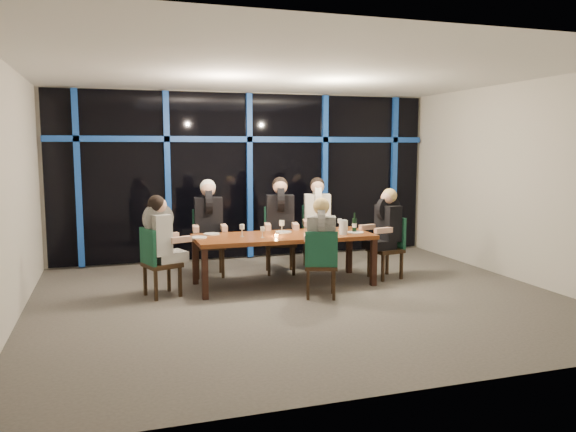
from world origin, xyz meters
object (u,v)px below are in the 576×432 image
Objects in this scene: dining_table at (284,239)px; chair_far_left at (209,239)px; chair_far_right at (317,233)px; diner_end_right at (386,220)px; chair_near_mid at (321,261)px; diner_far_mid at (280,211)px; chair_end_left at (156,259)px; wine_bottle at (354,225)px; diner_far_right at (317,209)px; water_pitcher at (343,227)px; diner_end_left at (161,231)px; diner_far_left at (209,214)px; diner_near_mid at (321,233)px; chair_end_right at (390,244)px; chair_far_mid at (280,236)px.

chair_far_left reaches higher than dining_table.
chair_far_right is 1.38m from diner_end_right.
diner_end_right is at bearing -130.53° from chair_near_mid.
dining_table is 2.53× the size of diner_far_mid.
chair_end_left is 2.94m from wine_bottle.
wine_bottle is (0.18, -1.10, -0.12)m from diner_far_right.
water_pitcher is at bearing -29.40° from chair_far_left.
diner_far_mid is 4.81× the size of water_pitcher.
diner_end_left is (-1.77, -0.10, 0.22)m from dining_table.
chair_far_right is 1.09× the size of chair_end_left.
diner_far_left is 2.10m from diner_near_mid.
diner_far_left reaches higher than chair_end_left.
diner_far_left is at bearing -175.26° from diner_far_mid.
diner_far_left is at bearing 136.21° from dining_table.
diner_far_left is at bearing -90.00° from chair_far_left.
wine_bottle is at bearing -23.59° from chair_far_left.
diner_end_left is (-0.83, -1.09, 0.33)m from chair_far_left.
diner_end_left reaches higher than chair_far_right.
diner_end_right is at bearing -18.01° from diner_far_mid.
diner_far_right reaches higher than diner_end_right.
chair_end_left is 2.26m from diner_far_mid.
diner_near_mid is at bearing -72.67° from chair_end_right.
diner_near_mid is 4.22× the size of water_pitcher.
diner_far_right is at bearing 4.80° from chair_far_left.
wine_bottle is at bearing -109.34° from chair_end_left.
water_pitcher reaches higher than chair_end_left.
diner_far_mid is (1.13, -0.14, 0.02)m from diner_far_left.
wine_bottle is at bearing -94.03° from chair_end_right.
chair_far_right is 3.01m from chair_end_left.
chair_far_mid is 1.04× the size of diner_far_left.
water_pitcher reaches higher than dining_table.
diner_end_left reaches higher than wine_bottle.
diner_end_right is 3.09× the size of wine_bottle.
diner_far_mid reaches higher than diner_far_right.
wine_bottle is at bearing -118.40° from chair_near_mid.
diner_far_right reaches higher than wine_bottle.
water_pitcher is (1.79, -1.15, -0.13)m from diner_far_left.
chair_far_right is 2.04m from chair_near_mid.
chair_far_mid is 1.11× the size of chair_end_right.
chair_end_left is at bearing -0.26° from chair_near_mid.
diner_far_left is 1.00× the size of diner_far_right.
wine_bottle is at bearing -109.88° from diner_end_left.
water_pitcher is at bearing -44.91° from diner_far_mid.
dining_table is 2.82× the size of diner_end_left.
diner_end_left is (0.08, 0.03, 0.38)m from chair_end_left.
chair_near_mid is at bearing -50.59° from diner_far_left.
dining_table is 2.81× the size of chair_near_mid.
chair_end_right is 2.86m from diner_far_left.
wine_bottle is (0.16, -1.18, 0.29)m from chair_far_right.
chair_near_mid is (-1.46, -0.82, -0.01)m from chair_end_right.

